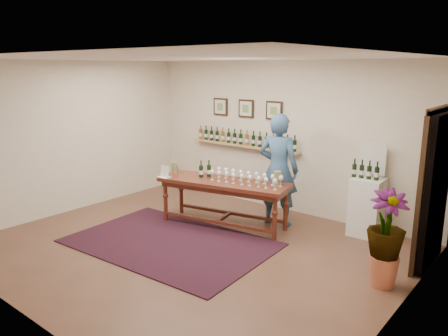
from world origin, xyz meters
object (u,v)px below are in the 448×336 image
Objects in this scene: potted_plant at (386,239)px; display_pedestal at (367,207)px; tasting_table at (224,187)px; person at (278,170)px.

display_pedestal is at bearing 118.53° from potted_plant.
tasting_table is 0.98m from person.
person is (-2.22, 1.06, 0.35)m from potted_plant.
tasting_table is 2.49× the size of display_pedestal.
display_pedestal is 1.55m from person.
potted_plant is (2.89, -0.39, -0.06)m from tasting_table.
display_pedestal is at bearing 16.45° from tasting_table.
tasting_table is at bearing -151.55° from display_pedestal.
potted_plant is at bearing 143.14° from person.
person is (0.66, 0.66, 0.29)m from tasting_table.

